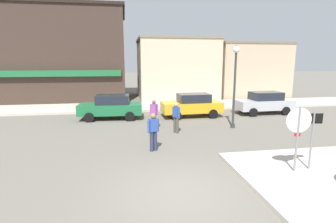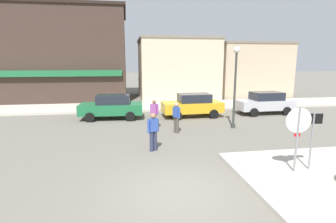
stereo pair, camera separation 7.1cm
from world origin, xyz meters
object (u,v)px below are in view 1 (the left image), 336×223
(pedestrian_crossing_near, at_px, (153,131))
(stop_sign, at_px, (298,131))
(parked_car_third, at_px, (264,102))
(pedestrian_kerb_side, at_px, (154,113))
(one_way_sign, at_px, (312,135))
(parked_car_second, at_px, (192,105))
(parked_car_nearest, at_px, (111,107))
(pedestrian_crossing_far, at_px, (176,117))
(lamp_post, at_px, (235,75))

(pedestrian_crossing_near, bearing_deg, stop_sign, -35.98)
(parked_car_third, xyz_separation_m, pedestrian_kerb_side, (-8.21, -2.92, 0.06))
(one_way_sign, bearing_deg, parked_car_second, 99.71)
(parked_car_nearest, height_order, pedestrian_crossing_far, pedestrian_crossing_far)
(one_way_sign, height_order, parked_car_second, one_way_sign)
(one_way_sign, height_order, pedestrian_kerb_side, one_way_sign)
(stop_sign, relative_size, pedestrian_crossing_far, 1.43)
(stop_sign, height_order, parked_car_second, stop_sign)
(lamp_post, relative_size, pedestrian_kerb_side, 2.82)
(pedestrian_crossing_near, xyz_separation_m, pedestrian_crossing_far, (1.47, 2.61, 0.00))
(stop_sign, xyz_separation_m, lamp_post, (0.51, 6.26, 1.44))
(pedestrian_crossing_far, bearing_deg, pedestrian_kerb_side, 133.50)
(pedestrian_kerb_side, bearing_deg, parked_car_third, 19.59)
(parked_car_nearest, height_order, pedestrian_kerb_side, pedestrian_kerb_side)
(lamp_post, distance_m, parked_car_nearest, 8.01)
(pedestrian_crossing_far, distance_m, pedestrian_kerb_side, 1.51)
(one_way_sign, height_order, parked_car_third, one_way_sign)
(lamp_post, distance_m, parked_car_third, 5.61)
(stop_sign, height_order, lamp_post, lamp_post)
(parked_car_second, height_order, pedestrian_crossing_near, pedestrian_crossing_near)
(one_way_sign, relative_size, parked_car_second, 0.52)
(parked_car_nearest, bearing_deg, pedestrian_crossing_near, -72.86)
(stop_sign, relative_size, one_way_sign, 1.10)
(parked_car_nearest, xyz_separation_m, parked_car_second, (5.35, -0.18, 0.00))
(parked_car_third, bearing_deg, one_way_sign, -110.99)
(one_way_sign, distance_m, pedestrian_crossing_far, 6.65)
(parked_car_nearest, bearing_deg, stop_sign, -56.88)
(parked_car_third, distance_m, pedestrian_crossing_near, 10.89)
(parked_car_nearest, relative_size, pedestrian_crossing_near, 2.53)
(parked_car_third, bearing_deg, lamp_post, -137.31)
(parked_car_third, bearing_deg, parked_car_second, -178.00)
(pedestrian_kerb_side, bearing_deg, pedestrian_crossing_far, -46.50)
(pedestrian_crossing_near, height_order, pedestrian_kerb_side, same)
(parked_car_second, bearing_deg, lamp_post, -65.30)
(parked_car_third, bearing_deg, pedestrian_kerb_side, -160.41)
(lamp_post, bearing_deg, parked_car_nearest, 153.01)
(pedestrian_crossing_far, bearing_deg, one_way_sign, -58.60)
(stop_sign, relative_size, lamp_post, 0.51)
(stop_sign, distance_m, pedestrian_crossing_far, 6.46)
(one_way_sign, height_order, pedestrian_crossing_far, one_way_sign)
(parked_car_second, relative_size, pedestrian_crossing_near, 2.53)
(pedestrian_crossing_near, relative_size, pedestrian_kerb_side, 1.00)
(parked_car_nearest, relative_size, parked_car_third, 1.00)
(pedestrian_crossing_near, distance_m, pedestrian_kerb_side, 3.73)
(parked_car_third, bearing_deg, stop_sign, -113.83)
(parked_car_nearest, bearing_deg, pedestrian_crossing_far, -48.74)
(stop_sign, xyz_separation_m, pedestrian_kerb_side, (-3.89, 6.85, -0.65))
(one_way_sign, bearing_deg, pedestrian_kerb_side, 123.63)
(stop_sign, xyz_separation_m, parked_car_nearest, (-6.37, 9.76, -0.71))
(parked_car_nearest, bearing_deg, pedestrian_kerb_side, -49.63)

